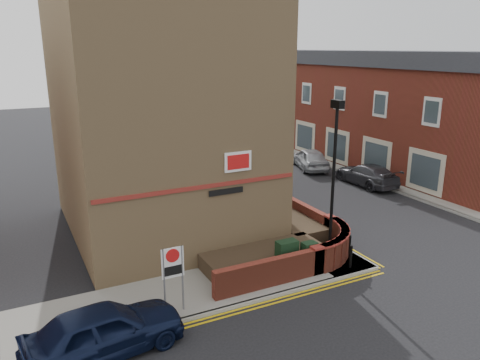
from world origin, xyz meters
name	(u,v)px	position (x,y,z in m)	size (l,w,h in m)	color
ground	(313,287)	(0.00, 0.00, 0.00)	(120.00, 120.00, 0.00)	black
pavement_corner	(206,289)	(-3.50, 1.50, 0.06)	(13.00, 3.00, 0.12)	gray
pavement_main	(197,174)	(2.00, 16.00, 0.06)	(2.00, 32.00, 0.12)	gray
pavement_far	(356,166)	(13.00, 13.00, 0.06)	(4.00, 40.00, 0.12)	gray
kerb_side	(224,309)	(-3.50, 0.00, 0.06)	(13.00, 0.15, 0.12)	gray
kerb_main_near	(211,172)	(3.00, 16.00, 0.06)	(0.15, 32.00, 0.12)	gray
kerb_main_far	(334,169)	(11.00, 13.00, 0.06)	(0.15, 40.00, 0.12)	gray
yellow_lines_side	(227,314)	(-3.50, -0.25, 0.01)	(13.00, 0.28, 0.01)	gold
yellow_lines_main	(215,173)	(3.25, 16.00, 0.01)	(0.28, 32.00, 0.01)	gold
corner_building	(159,94)	(-2.84, 8.00, 6.23)	(8.95, 10.40, 13.60)	tan
garden_wall	(277,259)	(0.00, 2.50, 0.00)	(6.80, 6.00, 1.20)	maroon
lamppost	(333,183)	(1.60, 1.20, 3.34)	(0.25, 0.50, 6.30)	black
utility_cabinet_large	(287,256)	(-0.30, 1.30, 0.72)	(0.80, 0.45, 1.20)	black
utility_cabinet_small	(309,256)	(0.50, 1.00, 0.67)	(0.55, 0.40, 1.10)	black
bollard_near	(351,257)	(2.00, 0.40, 0.57)	(0.11, 0.11, 0.90)	black
bollard_far	(349,246)	(2.60, 1.20, 0.57)	(0.11, 0.11, 0.90)	black
zone_sign	(173,268)	(-5.00, 0.50, 1.64)	(0.72, 0.07, 2.20)	slate
far_terrace	(340,103)	(14.50, 17.00, 4.04)	(5.40, 30.40, 8.00)	maroon
far_terrace_cream	(226,84)	(14.50, 38.00, 4.05)	(5.40, 12.40, 8.00)	beige
tree_near	(208,108)	(2.00, 14.05, 4.70)	(3.64, 3.65, 6.70)	#382B1E
tree_mid	(166,89)	(2.00, 22.05, 5.20)	(4.03, 4.03, 7.42)	#382B1E
tree_far	(138,86)	(2.00, 30.05, 4.91)	(3.81, 3.81, 7.00)	#382B1E
traffic_light_assembly	(160,116)	(2.40, 25.00, 2.78)	(0.20, 0.16, 4.20)	black
navy_hatchback	(104,330)	(-7.35, -0.50, 0.75)	(1.77, 4.40, 1.50)	black
silver_car_near	(244,176)	(3.60, 12.32, 0.63)	(1.34, 3.83, 1.26)	#B4B7BC
red_car_main	(194,150)	(3.60, 20.56, 0.66)	(2.17, 4.71, 1.31)	maroon
grey_car_far	(366,174)	(10.48, 9.11, 0.66)	(1.86, 4.57, 1.33)	#343439
silver_car_far	(310,158)	(9.68, 14.00, 0.74)	(1.74, 4.33, 1.47)	#999CA1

